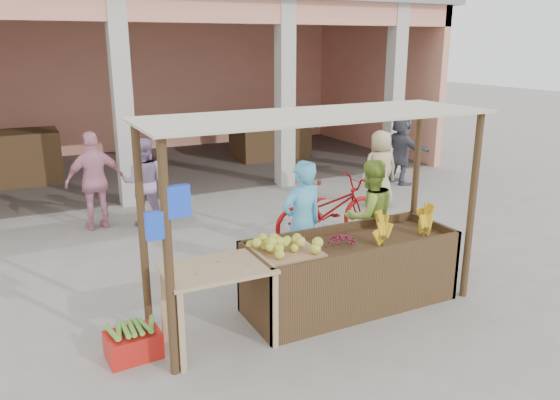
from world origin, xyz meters
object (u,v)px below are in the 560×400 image
side_table (218,280)px  vendor_blue (302,220)px  red_crate (133,345)px  vendor_green (370,213)px  motorcycle (328,209)px  fruit_stall (350,275)px

side_table → vendor_blue: (1.52, 0.93, 0.15)m
red_crate → vendor_green: vendor_green is taller
vendor_green → motorcycle: bearing=-93.3°
red_crate → motorcycle: size_ratio=0.26×
vendor_blue → motorcycle: bearing=-139.1°
fruit_stall → side_table: size_ratio=2.31×
motorcycle → vendor_green: bearing=173.2°
vendor_blue → vendor_green: (1.09, 0.02, -0.06)m
fruit_stall → motorcycle: bearing=65.2°
red_crate → vendor_green: 3.65m
fruit_stall → side_table: bearing=-175.3°
side_table → motorcycle: 3.57m
side_table → vendor_green: size_ratio=0.67×
fruit_stall → vendor_green: (0.84, 0.80, 0.44)m
vendor_green → motorcycle: size_ratio=0.83×
side_table → red_crate: bearing=170.7°
vendor_blue → vendor_green: vendor_blue is taller
vendor_blue → motorcycle: 1.85m
vendor_blue → motorcycle: size_ratio=0.89×
side_table → red_crate: 1.09m
side_table → vendor_blue: 1.79m
side_table → red_crate: (-0.88, 0.16, -0.62)m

